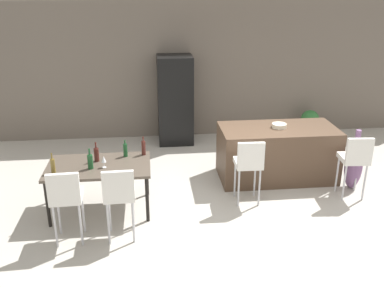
{
  "coord_description": "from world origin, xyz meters",
  "views": [
    {
      "loc": [
        -1.48,
        -5.9,
        3.25
      ],
      "look_at": [
        -0.82,
        0.28,
        0.85
      ],
      "focal_mm": 39.59,
      "sensor_mm": 36.0,
      "label": 1
    }
  ],
  "objects_px": {
    "wine_bottle_near": "(125,150)",
    "dining_chair_far": "(119,193)",
    "wine_bottle_left": "(96,154)",
    "wine_bottle_inner": "(53,166)",
    "refrigerator": "(175,100)",
    "floor_vase": "(354,166)",
    "dining_table": "(99,169)",
    "wine_bottle_far": "(143,148)",
    "bar_chair_middle": "(355,157)",
    "fruit_bowl": "(279,126)",
    "kitchen_island": "(277,153)",
    "wine_bottle_end": "(90,161)",
    "wine_glass_middle": "(104,159)",
    "potted_plant": "(310,121)",
    "dining_chair_near": "(66,195)",
    "bar_chair_left": "(249,162)"
  },
  "relations": [
    {
      "from": "wine_bottle_far",
      "to": "floor_vase",
      "type": "distance_m",
      "value": 3.46
    },
    {
      "from": "wine_glass_middle",
      "to": "potted_plant",
      "type": "xyz_separation_m",
      "value": [
        4.2,
        2.9,
        -0.51
      ]
    },
    {
      "from": "wine_bottle_end",
      "to": "refrigerator",
      "type": "bearing_deg",
      "value": 64.23
    },
    {
      "from": "kitchen_island",
      "to": "dining_chair_far",
      "type": "relative_size",
      "value": 1.89
    },
    {
      "from": "kitchen_island",
      "to": "fruit_bowl",
      "type": "distance_m",
      "value": 0.5
    },
    {
      "from": "kitchen_island",
      "to": "dining_table",
      "type": "height_order",
      "value": "kitchen_island"
    },
    {
      "from": "refrigerator",
      "to": "floor_vase",
      "type": "xyz_separation_m",
      "value": [
        2.77,
        -2.51,
        -0.52
      ]
    },
    {
      "from": "dining_chair_near",
      "to": "wine_bottle_near",
      "type": "relative_size",
      "value": 3.95
    },
    {
      "from": "dining_chair_far",
      "to": "floor_vase",
      "type": "distance_m",
      "value": 3.93
    },
    {
      "from": "wine_bottle_near",
      "to": "fruit_bowl",
      "type": "xyz_separation_m",
      "value": [
        2.57,
        0.56,
        0.11
      ]
    },
    {
      "from": "dining_table",
      "to": "wine_bottle_inner",
      "type": "distance_m",
      "value": 0.66
    },
    {
      "from": "wine_bottle_end",
      "to": "potted_plant",
      "type": "distance_m",
      "value": 5.29
    },
    {
      "from": "dining_table",
      "to": "wine_bottle_near",
      "type": "bearing_deg",
      "value": 37.22
    },
    {
      "from": "wine_bottle_inner",
      "to": "dining_chair_far",
      "type": "bearing_deg",
      "value": -33.18
    },
    {
      "from": "wine_bottle_inner",
      "to": "wine_bottle_far",
      "type": "bearing_deg",
      "value": 23.18
    },
    {
      "from": "bar_chair_middle",
      "to": "wine_glass_middle",
      "type": "relative_size",
      "value": 6.03
    },
    {
      "from": "dining_table",
      "to": "wine_bottle_end",
      "type": "distance_m",
      "value": 0.23
    },
    {
      "from": "bar_chair_left",
      "to": "wine_glass_middle",
      "type": "relative_size",
      "value": 6.03
    },
    {
      "from": "dining_chair_far",
      "to": "wine_bottle_inner",
      "type": "relative_size",
      "value": 3.5
    },
    {
      "from": "wine_bottle_end",
      "to": "kitchen_island",
      "type": "bearing_deg",
      "value": 17.33
    },
    {
      "from": "bar_chair_left",
      "to": "floor_vase",
      "type": "xyz_separation_m",
      "value": [
        1.85,
        0.33,
        -0.3
      ]
    },
    {
      "from": "dining_table",
      "to": "wine_bottle_far",
      "type": "xyz_separation_m",
      "value": [
        0.66,
        0.33,
        0.18
      ]
    },
    {
      "from": "bar_chair_left",
      "to": "wine_bottle_end",
      "type": "height_order",
      "value": "bar_chair_left"
    },
    {
      "from": "kitchen_island",
      "to": "wine_bottle_left",
      "type": "bearing_deg",
      "value": -166.98
    },
    {
      "from": "wine_bottle_end",
      "to": "dining_chair_far",
      "type": "bearing_deg",
      "value": -58.38
    },
    {
      "from": "wine_bottle_left",
      "to": "wine_bottle_inner",
      "type": "bearing_deg",
      "value": -147.52
    },
    {
      "from": "wine_bottle_end",
      "to": "wine_bottle_far",
      "type": "bearing_deg",
      "value": 30.28
    },
    {
      "from": "wine_bottle_left",
      "to": "wine_bottle_near",
      "type": "bearing_deg",
      "value": 18.95
    },
    {
      "from": "kitchen_island",
      "to": "dining_table",
      "type": "distance_m",
      "value": 3.07
    },
    {
      "from": "kitchen_island",
      "to": "bar_chair_middle",
      "type": "xyz_separation_m",
      "value": [
        0.97,
        -0.86,
        0.24
      ]
    },
    {
      "from": "wine_bottle_left",
      "to": "wine_bottle_near",
      "type": "distance_m",
      "value": 0.44
    },
    {
      "from": "dining_chair_far",
      "to": "fruit_bowl",
      "type": "distance_m",
      "value": 3.11
    },
    {
      "from": "dining_chair_far",
      "to": "wine_bottle_near",
      "type": "distance_m",
      "value": 1.12
    },
    {
      "from": "wine_bottle_near",
      "to": "bar_chair_middle",
      "type": "bearing_deg",
      "value": -5.06
    },
    {
      "from": "wine_bottle_far",
      "to": "wine_bottle_left",
      "type": "height_order",
      "value": "wine_bottle_left"
    },
    {
      "from": "dining_chair_near",
      "to": "wine_bottle_near",
      "type": "distance_m",
      "value": 1.33
    },
    {
      "from": "bar_chair_left",
      "to": "dining_table",
      "type": "relative_size",
      "value": 0.7
    },
    {
      "from": "dining_table",
      "to": "wine_glass_middle",
      "type": "height_order",
      "value": "wine_glass_middle"
    },
    {
      "from": "kitchen_island",
      "to": "fruit_bowl",
      "type": "bearing_deg",
      "value": 66.84
    },
    {
      "from": "dining_chair_far",
      "to": "floor_vase",
      "type": "bearing_deg",
      "value": 16.71
    },
    {
      "from": "dining_chair_far",
      "to": "wine_glass_middle",
      "type": "bearing_deg",
      "value": 108.88
    },
    {
      "from": "bar_chair_left",
      "to": "dining_chair_far",
      "type": "relative_size",
      "value": 1.0
    },
    {
      "from": "kitchen_island",
      "to": "dining_chair_far",
      "type": "bearing_deg",
      "value": -147.53
    },
    {
      "from": "bar_chair_middle",
      "to": "dining_chair_near",
      "type": "bearing_deg",
      "value": -169.36
    },
    {
      "from": "bar_chair_left",
      "to": "refrigerator",
      "type": "distance_m",
      "value": 2.99
    },
    {
      "from": "wine_bottle_near",
      "to": "dining_chair_far",
      "type": "bearing_deg",
      "value": -92.15
    },
    {
      "from": "wine_glass_middle",
      "to": "potted_plant",
      "type": "height_order",
      "value": "wine_glass_middle"
    },
    {
      "from": "bar_chair_middle",
      "to": "fruit_bowl",
      "type": "distance_m",
      "value": 1.33
    },
    {
      "from": "bar_chair_left",
      "to": "wine_bottle_inner",
      "type": "xyz_separation_m",
      "value": [
        -2.83,
        -0.19,
        0.15
      ]
    },
    {
      "from": "wine_bottle_far",
      "to": "wine_bottle_inner",
      "type": "xyz_separation_m",
      "value": [
        -1.25,
        -0.54,
        -0.0
      ]
    }
  ]
}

